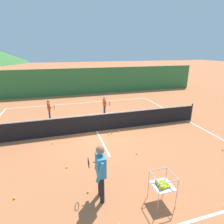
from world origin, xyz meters
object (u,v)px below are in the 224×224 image
at_px(tennis_ball_1, 67,167).
at_px(tennis_ball_9, 118,224).
at_px(tennis_ball_0, 112,134).
at_px(tennis_ball_5, 88,192).
at_px(tennis_ball_10, 137,153).
at_px(tennis_ball_6, 14,198).
at_px(student_0, 49,108).
at_px(student_1, 105,104).
at_px(tennis_ball_2, 119,131).
at_px(ball_cart, 162,185).
at_px(instructor, 100,168).
at_px(tennis_ball_4, 109,135).
at_px(tennis_net, 96,123).
at_px(tennis_ball_8, 223,150).
at_px(tennis_ball_11, 52,143).

height_order(tennis_ball_1, tennis_ball_9, same).
xyz_separation_m(tennis_ball_0, tennis_ball_5, (-1.85, -3.71, 0.00)).
bearing_deg(tennis_ball_10, tennis_ball_6, -164.14).
distance_m(student_0, tennis_ball_1, 5.55).
relative_size(student_1, tennis_ball_2, 17.95).
height_order(ball_cart, tennis_ball_10, ball_cart).
distance_m(ball_cart, tennis_ball_6, 4.28).
xyz_separation_m(ball_cart, tennis_ball_5, (-1.95, 0.92, -0.55)).
height_order(tennis_ball_5, tennis_ball_10, same).
xyz_separation_m(instructor, tennis_ball_5, (-0.34, 0.31, -1.00)).
distance_m(tennis_ball_2, tennis_ball_4, 0.68).
xyz_separation_m(tennis_net, tennis_ball_4, (0.49, -0.68, -0.47)).
relative_size(tennis_net, tennis_ball_8, 175.70).
bearing_deg(tennis_ball_2, ball_cart, -94.31).
bearing_deg(tennis_ball_1, tennis_ball_2, 40.19).
bearing_deg(instructor, tennis_ball_1, 116.65).
height_order(tennis_ball_2, tennis_ball_9, same).
distance_m(instructor, tennis_ball_5, 1.09).
distance_m(tennis_ball_8, tennis_ball_11, 7.59).
xyz_separation_m(tennis_ball_2, tennis_ball_10, (0.01, -2.24, 0.00)).
bearing_deg(tennis_ball_1, tennis_ball_4, 44.42).
bearing_deg(instructor, tennis_ball_5, 137.80).
distance_m(student_1, tennis_ball_8, 7.07).
height_order(instructor, tennis_ball_4, instructor).
bearing_deg(tennis_ball_0, tennis_ball_10, -77.54).
height_order(student_0, tennis_ball_11, student_0).
xyz_separation_m(instructor, tennis_ball_8, (5.66, 1.11, -1.00)).
relative_size(student_1, tennis_ball_11, 17.95).
height_order(tennis_ball_9, tennis_ball_10, same).
bearing_deg(student_0, tennis_ball_2, -40.71).
bearing_deg(student_1, student_0, 177.54).
distance_m(instructor, tennis_ball_8, 5.86).
bearing_deg(tennis_ball_6, tennis_ball_9, -31.85).
bearing_deg(tennis_ball_5, tennis_ball_2, 59.12).
bearing_deg(tennis_ball_9, tennis_ball_2, 71.17).
bearing_deg(tennis_ball_4, tennis_ball_8, -33.00).
distance_m(ball_cart, tennis_ball_0, 4.66).
xyz_separation_m(ball_cart, tennis_ball_4, (-0.27, 4.54, -0.55)).
bearing_deg(tennis_ball_0, tennis_ball_8, -34.96).
bearing_deg(instructor, tennis_ball_2, 64.69).
xyz_separation_m(tennis_ball_1, tennis_ball_9, (1.09, -2.74, 0.00)).
bearing_deg(tennis_ball_8, tennis_ball_4, 147.00).
distance_m(tennis_net, tennis_ball_0, 1.00).
height_order(tennis_ball_5, tennis_ball_11, same).
bearing_deg(student_1, tennis_ball_0, -97.50).
bearing_deg(tennis_ball_6, tennis_ball_10, 15.86).
xyz_separation_m(tennis_ball_9, tennis_ball_10, (1.76, 2.90, 0.00)).
xyz_separation_m(ball_cart, tennis_ball_10, (0.37, 2.53, -0.55)).
height_order(tennis_ball_2, tennis_ball_5, same).
relative_size(tennis_ball_10, tennis_ball_11, 1.00).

